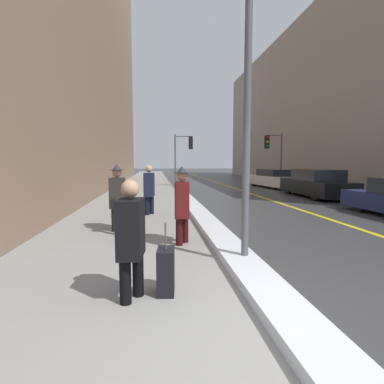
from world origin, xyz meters
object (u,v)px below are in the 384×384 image
Objects in this scene: parked_car_white at (275,179)px; rolling_suitcase at (166,271)px; pedestrian_with_shoulder_bag at (149,187)px; traffic_light_far at (272,148)px; pedestrian_in_fedora at (182,202)px; parked_car_black at (316,184)px; traffic_light_near at (185,149)px; pedestrian_in_glasses at (131,235)px; lamp_post at (248,72)px; pedestrian_nearside at (117,195)px.

parked_car_white reaches higher than rolling_suitcase.
parked_car_white is at bearing 144.97° from pedestrian_with_shoulder_bag.
traffic_light_far is 15.84m from pedestrian_in_fedora.
pedestrian_in_fedora is 10.78m from parked_car_black.
traffic_light_near is 9.61m from parked_car_black.
pedestrian_with_shoulder_bag is (0.11, 6.17, 0.06)m from pedestrian_in_glasses.
pedestrian_in_glasses is at bearing -148.15° from lamp_post.
traffic_light_far is at bearing 146.18° from pedestrian_with_shoulder_bag.
pedestrian_nearside is at bearing 48.66° from traffic_light_far.
rolling_suitcase is (1.06, -3.77, -0.61)m from pedestrian_nearside.
pedestrian_with_shoulder_bag reaches higher than pedestrian_in_glasses.
traffic_light_near is at bearing -18.63° from traffic_light_far.
parked_car_black is at bearing 171.99° from parked_car_white.
lamp_post reaches higher than parked_car_white.
rolling_suitcase is (-7.93, -16.17, -2.38)m from traffic_light_far.
parked_car_black is (7.39, 7.85, -0.25)m from pedestrian_in_fedora.
parked_car_white is (0.09, -0.32, -2.09)m from traffic_light_far.
pedestrian_in_glasses is at bearing 146.23° from parked_car_white.
pedestrian_nearside reaches higher than parked_car_white.
traffic_light_far is 2.22× the size of pedestrian_nearside.
traffic_light_near reaches higher than rolling_suitcase.
lamp_post is at bearing -86.69° from traffic_light_near.
traffic_light_near is 17.84m from rolling_suitcase.
traffic_light_far reaches higher than parked_car_black.
pedestrian_in_fedora is at bearing 124.16° from lamp_post.
pedestrian_with_shoulder_bag is 1.71× the size of rolling_suitcase.
pedestrian_with_shoulder_bag is 12.88m from parked_car_white.
pedestrian_in_glasses is 2.62m from pedestrian_in_fedora.
traffic_light_far is 13.19m from pedestrian_with_shoulder_bag.
traffic_light_far is 18.17m from rolling_suitcase.
traffic_light_far is 15.42m from pedestrian_nearside.
pedestrian_in_glasses is 0.31× the size of parked_car_black.
pedestrian_in_fedora is at bearing 16.69° from pedestrian_with_shoulder_bag.
pedestrian_in_fedora is (-7.51, -13.83, -1.78)m from traffic_light_far.
traffic_light_far reaches higher than rolling_suitcase.
lamp_post is at bearing 130.90° from rolling_suitcase.
pedestrian_nearside is (-8.99, -12.40, -1.77)m from traffic_light_far.
traffic_light_near is at bearing 87.77° from lamp_post.
traffic_light_near reaches higher than pedestrian_with_shoulder_bag.
pedestrian_in_glasses is 13.21m from parked_car_black.
traffic_light_near is 2.27× the size of pedestrian_with_shoulder_bag.
traffic_light_far is 2.46× the size of pedestrian_in_glasses.
traffic_light_far is 2.28× the size of pedestrian_with_shoulder_bag.
traffic_light_far is (6.58, 15.20, -0.45)m from lamp_post.
pedestrian_nearside reaches higher than pedestrian_in_fedora.
lamp_post is 4.31m from pedestrian_nearside.
traffic_light_far reaches higher than pedestrian_in_glasses.
pedestrian_nearside is 0.33× the size of parked_car_white.
pedestrian_in_glasses is 6.17m from pedestrian_with_shoulder_bag.
lamp_post is 16.50m from parked_car_white.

